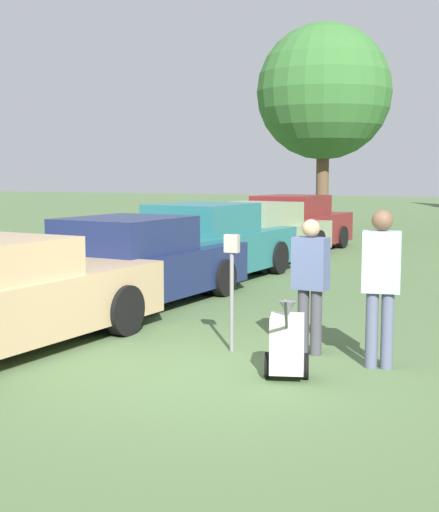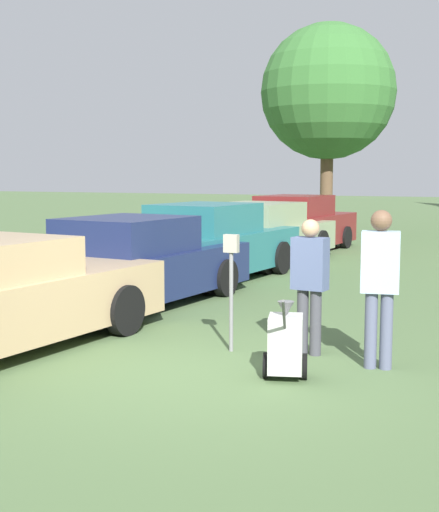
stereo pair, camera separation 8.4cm
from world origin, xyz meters
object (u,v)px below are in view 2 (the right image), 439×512
object	(u,v)px
parked_car_teal	(209,245)
person_worker	(310,278)
parked_car_navy	(133,265)
person_supervisor	(380,278)
parked_car_maroon	(296,226)
equipment_cart	(285,343)
parking_meter	(231,271)
parked_car_sage	(259,235)

from	to	relation	value
parked_car_teal	person_worker	xyz separation A→B (m)	(3.63, -4.97, 0.21)
parked_car_navy	person_supervisor	bearing A→B (deg)	-20.47
parked_car_maroon	parked_car_teal	bearing A→B (deg)	-84.09
parked_car_maroon	person_supervisor	distance (m)	12.06
person_worker	equipment_cart	size ratio (longest dim) A/B	1.65
person_worker	parked_car_navy	bearing A→B (deg)	-21.29
parked_car_navy	person_supervisor	world-z (taller)	person_supervisor
parked_car_navy	equipment_cart	distance (m)	4.81
parked_car_navy	parking_meter	bearing A→B (deg)	-33.10
parking_meter	person_worker	xyz separation A→B (m)	(0.92, 0.25, -0.07)
person_worker	person_supervisor	bearing A→B (deg)	168.49
parked_car_navy	parked_car_maroon	distance (m)	8.92
parked_car_navy	parked_car_teal	world-z (taller)	parked_car_teal
parked_car_navy	parked_car_sage	bearing A→B (deg)	95.92
parked_car_sage	person_supervisor	size ratio (longest dim) A/B	2.96
parked_car_sage	equipment_cart	size ratio (longest dim) A/B	5.31
parking_meter	person_supervisor	xyz separation A→B (m)	(1.82, -0.05, 0.02)
parked_car_navy	parking_meter	xyz separation A→B (m)	(2.71, -2.20, 0.33)
parked_car_navy	parking_meter	world-z (taller)	parked_car_navy
parked_car_navy	parked_car_maroon	xyz separation A→B (m)	(0.00, 8.92, 0.04)
parked_car_sage	person_supervisor	world-z (taller)	person_supervisor
person_worker	parked_car_teal	bearing A→B (deg)	-46.93
person_supervisor	parking_meter	bearing A→B (deg)	-12.00
parked_car_maroon	equipment_cart	bearing A→B (deg)	-66.90
parked_car_sage	parking_meter	bearing A→B (deg)	-65.72
parking_meter	equipment_cart	distance (m)	1.45
parked_car_maroon	person_supervisor	xyz separation A→B (m)	(4.53, -11.17, 0.31)
parked_car_navy	parked_car_teal	xyz separation A→B (m)	(-0.00, 3.03, 0.05)
parked_car_teal	equipment_cart	size ratio (longest dim) A/B	5.07
parking_meter	person_supervisor	world-z (taller)	person_supervisor
person_supervisor	equipment_cart	xyz separation A→B (m)	(-0.83, -0.80, -0.64)
parked_car_teal	parked_car_maroon	bearing A→B (deg)	95.91
parking_meter	equipment_cart	world-z (taller)	parking_meter
parking_meter	equipment_cart	bearing A→B (deg)	-40.79
person_supervisor	equipment_cart	size ratio (longest dim) A/B	1.80
person_worker	equipment_cart	world-z (taller)	person_worker
person_worker	person_supervisor	distance (m)	0.95
parking_meter	person_supervisor	distance (m)	1.83
parked_car_teal	parked_car_sage	world-z (taller)	parked_car_teal
parked_car_sage	person_supervisor	xyz separation A→B (m)	(4.53, -8.22, 0.34)
parked_car_maroon	person_worker	bearing A→B (deg)	-65.60
person_worker	parked_car_sage	bearing A→B (deg)	-58.42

